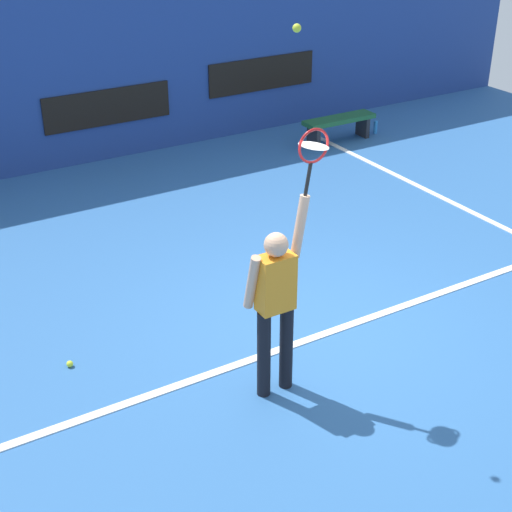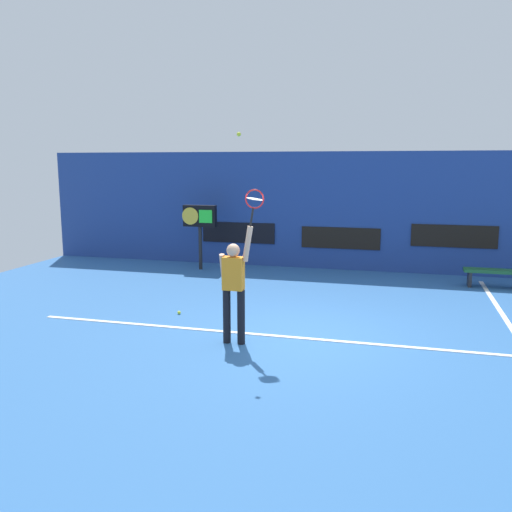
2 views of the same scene
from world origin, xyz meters
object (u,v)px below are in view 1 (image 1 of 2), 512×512
Objects in this scene: tennis_racket at (313,150)px; water_bottle at (375,127)px; court_bench at (339,123)px; tennis_ball at (297,28)px; tennis_player at (276,300)px; spare_ball at (70,364)px.

tennis_racket reaches higher than water_bottle.
tennis_racket is 7.43m from court_bench.
tennis_player is at bearing 153.43° from tennis_ball.
court_bench is (4.74, 5.59, -3.09)m from tennis_ball.
water_bottle is (0.86, 0.00, -0.22)m from court_bench.
tennis_racket reaches higher than court_bench.
tennis_player is at bearing -40.97° from spare_ball.
tennis_player is 1.42× the size of court_bench.
tennis_racket is 3.35m from spare_ball.
tennis_player is at bearing -135.93° from water_bottle.
tennis_ball is 0.28× the size of water_bottle.
tennis_ball is (0.12, -0.06, 2.42)m from tennis_player.
tennis_player is 29.26× the size of tennis_ball.
water_bottle reaches higher than spare_ball.
tennis_racket is at bearing -129.14° from court_bench.
court_bench is 0.88m from water_bottle.
tennis_racket is (0.35, -0.00, 1.38)m from tennis_player.
spare_ball is (-1.70, 1.44, -3.39)m from tennis_ball.
tennis_racket is 2.59× the size of water_bottle.
water_bottle is 8.40m from spare_ball.
tennis_ball is at bearing -26.57° from tennis_player.
tennis_racket is 9.15× the size of spare_ball.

